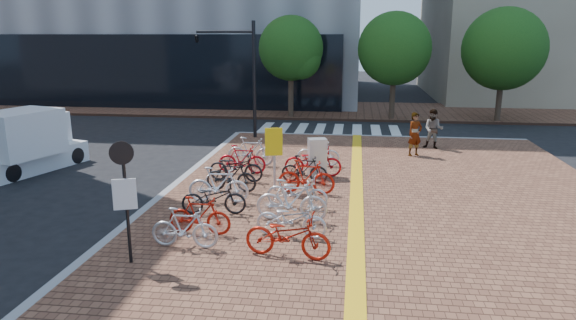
# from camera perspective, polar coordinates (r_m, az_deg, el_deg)

# --- Properties ---
(ground) EXTENTS (120.00, 120.00, 0.00)m
(ground) POSITION_cam_1_polar(r_m,az_deg,el_deg) (14.14, -0.61, -6.85)
(ground) COLOR black
(ground) RESTS_ON ground
(tactile_strip) EXTENTS (0.40, 34.00, 0.01)m
(tactile_strip) POSITION_cam_1_polar(r_m,az_deg,el_deg) (9.42, 7.49, -17.14)
(tactile_strip) COLOR yellow
(tactile_strip) RESTS_ON sidewalk
(kerb_west) EXTENTS (0.25, 34.00, 0.15)m
(kerb_west) POSITION_cam_1_polar(r_m,az_deg,el_deg) (11.15, -26.17, -13.84)
(kerb_west) COLOR gray
(kerb_west) RESTS_ON ground
(kerb_north) EXTENTS (14.00, 0.25, 0.15)m
(kerb_north) POSITION_cam_1_polar(r_m,az_deg,el_deg) (25.60, 9.92, 2.51)
(kerb_north) COLOR gray
(kerb_north) RESTS_ON ground
(far_sidewalk) EXTENTS (70.00, 8.00, 0.15)m
(far_sidewalk) POSITION_cam_1_polar(r_m,az_deg,el_deg) (34.50, 4.37, 5.55)
(far_sidewalk) COLOR brown
(far_sidewalk) RESTS_ON ground
(crosswalk) EXTENTS (7.50, 4.00, 0.01)m
(crosswalk) POSITION_cam_1_polar(r_m,az_deg,el_deg) (27.58, 4.56, 3.34)
(crosswalk) COLOR silver
(crosswalk) RESTS_ON ground
(street_trees) EXTENTS (16.20, 4.60, 6.35)m
(street_trees) POSITION_cam_1_polar(r_m,az_deg,el_deg) (30.73, 13.74, 11.74)
(street_trees) COLOR #38281E
(street_trees) RESTS_ON far_sidewalk
(bike_0) EXTENTS (1.62, 0.49, 0.97)m
(bike_0) POSITION_cam_1_polar(r_m,az_deg,el_deg) (12.19, -11.43, -7.40)
(bike_0) COLOR silver
(bike_0) RESTS_ON sidewalk
(bike_1) EXTENTS (1.62, 0.53, 0.96)m
(bike_1) POSITION_cam_1_polar(r_m,az_deg,el_deg) (12.93, -9.80, -6.09)
(bike_1) COLOR #A6180B
(bike_1) RESTS_ON sidewalk
(bike_2) EXTENTS (1.85, 0.87, 0.93)m
(bike_2) POSITION_cam_1_polar(r_m,az_deg,el_deg) (14.27, -8.25, -4.18)
(bike_2) COLOR black
(bike_2) RESTS_ON sidewalk
(bike_3) EXTENTS (1.82, 0.58, 1.08)m
(bike_3) POSITION_cam_1_polar(r_m,az_deg,el_deg) (15.19, -7.75, -2.76)
(bike_3) COLOR white
(bike_3) RESTS_ON sidewalk
(bike_4) EXTENTS (1.72, 0.68, 1.01)m
(bike_4) POSITION_cam_1_polar(r_m,az_deg,el_deg) (16.24, -6.36, -1.77)
(bike_4) COLOR black
(bike_4) RESTS_ON sidewalk
(bike_5) EXTENTS (1.92, 0.80, 0.98)m
(bike_5) POSITION_cam_1_polar(r_m,az_deg,el_deg) (17.37, -5.81, -0.76)
(bike_5) COLOR black
(bike_5) RESTS_ON sidewalk
(bike_6) EXTENTS (1.72, 0.49, 1.03)m
(bike_6) POSITION_cam_1_polar(r_m,az_deg,el_deg) (18.30, -5.14, 0.08)
(bike_6) COLOR #AD0C17
(bike_6) RESTS_ON sidewalk
(bike_7) EXTENTS (1.82, 0.59, 1.08)m
(bike_7) POSITION_cam_1_polar(r_m,az_deg,el_deg) (19.42, -4.17, 0.97)
(bike_7) COLOR silver
(bike_7) RESTS_ON sidewalk
(bike_8) EXTENTS (2.03, 0.94, 1.03)m
(bike_8) POSITION_cam_1_polar(r_m,az_deg,el_deg) (11.45, -0.03, -8.37)
(bike_8) COLOR #B21B0C
(bike_8) RESTS_ON sidewalk
(bike_9) EXTENTS (1.81, 0.79, 0.92)m
(bike_9) POSITION_cam_1_polar(r_m,az_deg,el_deg) (12.58, 0.37, -6.56)
(bike_9) COLOR silver
(bike_9) RESTS_ON sidewalk
(bike_10) EXTENTS (1.92, 0.60, 1.14)m
(bike_10) POSITION_cam_1_polar(r_m,az_deg,el_deg) (13.57, 0.40, -4.52)
(bike_10) COLOR silver
(bike_10) RESTS_ON sidewalk
(bike_11) EXTENTS (1.85, 0.83, 0.94)m
(bike_11) POSITION_cam_1_polar(r_m,az_deg,el_deg) (14.65, 1.03, -3.54)
(bike_11) COLOR silver
(bike_11) RESTS_ON sidewalk
(bike_12) EXTENTS (1.81, 0.60, 1.07)m
(bike_12) POSITION_cam_1_polar(r_m,az_deg,el_deg) (15.93, 2.06, -1.88)
(bike_12) COLOR red
(bike_12) RESTS_ON sidewalk
(bike_13) EXTENTS (1.60, 0.59, 0.94)m
(bike_13) POSITION_cam_1_polar(r_m,az_deg,el_deg) (17.08, 1.83, -1.03)
(bike_13) COLOR black
(bike_13) RESTS_ON sidewalk
(bike_14) EXTENTS (2.00, 0.73, 1.04)m
(bike_14) POSITION_cam_1_polar(r_m,az_deg,el_deg) (17.93, 2.79, -0.15)
(bike_14) COLOR #B60D12
(bike_14) RESTS_ON sidewalk
(bike_15) EXTENTS (1.64, 0.54, 0.97)m
(bike_15) POSITION_cam_1_polar(r_m,az_deg,el_deg) (19.36, 3.38, 0.77)
(bike_15) COLOR silver
(bike_15) RESTS_ON sidewalk
(pedestrian_a) EXTENTS (0.78, 0.70, 1.78)m
(pedestrian_a) POSITION_cam_1_polar(r_m,az_deg,el_deg) (21.49, 13.92, 2.80)
(pedestrian_a) COLOR gray
(pedestrian_a) RESTS_ON sidewalk
(pedestrian_b) EXTENTS (0.99, 0.87, 1.72)m
(pedestrian_b) POSITION_cam_1_polar(r_m,az_deg,el_deg) (23.06, 15.86, 3.32)
(pedestrian_b) COLOR #464859
(pedestrian_b) RESTS_ON sidewalk
(utility_box) EXTENTS (0.71, 0.60, 1.34)m
(utility_box) POSITION_cam_1_polar(r_m,az_deg,el_deg) (17.87, 3.26, 0.28)
(utility_box) COLOR silver
(utility_box) RESTS_ON sidewalk
(yellow_sign) EXTENTS (0.54, 0.19, 2.02)m
(yellow_sign) POSITION_cam_1_polar(r_m,az_deg,el_deg) (16.02, -1.54, 1.40)
(yellow_sign) COLOR #B7B7BC
(yellow_sign) RESTS_ON sidewalk
(notice_sign) EXTENTS (0.48, 0.20, 2.71)m
(notice_sign) POSITION_cam_1_polar(r_m,az_deg,el_deg) (11.31, -17.70, -2.93)
(notice_sign) COLOR black
(notice_sign) RESTS_ON sidewalk
(traffic_light_pole) EXTENTS (2.93, 1.13, 5.46)m
(traffic_light_pole) POSITION_cam_1_polar(r_m,az_deg,el_deg) (24.78, -6.72, 11.22)
(traffic_light_pole) COLOR black
(traffic_light_pole) RESTS_ON sidewalk
(box_truck) EXTENTS (2.82, 4.38, 2.34)m
(box_truck) POSITION_cam_1_polar(r_m,az_deg,el_deg) (21.44, -26.99, 1.84)
(box_truck) COLOR white
(box_truck) RESTS_ON ground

